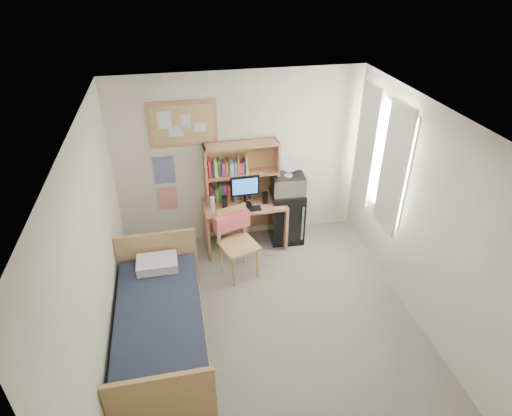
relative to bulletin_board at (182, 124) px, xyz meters
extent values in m
cube|color=gray|center=(0.78, -2.08, -1.93)|extent=(3.60, 4.20, 0.02)
cube|color=white|center=(0.78, -2.08, 0.68)|extent=(3.60, 4.20, 0.02)
cube|color=white|center=(0.78, 0.02, -0.62)|extent=(3.60, 0.04, 2.60)
cube|color=white|center=(-1.02, -2.08, -0.62)|extent=(0.04, 4.20, 2.60)
cube|color=white|center=(2.58, -2.08, -0.62)|extent=(0.04, 4.20, 2.60)
cube|color=white|center=(2.53, -0.88, -0.32)|extent=(0.10, 1.40, 1.70)
cube|color=white|center=(2.50, -1.28, -0.32)|extent=(0.04, 0.55, 1.70)
cube|color=white|center=(2.50, -0.48, -0.32)|extent=(0.04, 0.55, 1.70)
cube|color=tan|center=(0.00, 0.00, 0.00)|extent=(0.94, 0.03, 0.64)
cube|color=navy|center=(-0.32, 0.01, -0.67)|extent=(0.30, 0.01, 0.42)
cube|color=red|center=(-0.32, 0.01, -1.14)|extent=(0.28, 0.01, 0.36)
cube|color=tan|center=(0.78, -0.30, -1.54)|extent=(1.22, 0.63, 0.75)
cube|color=tan|center=(0.58, -0.98, -1.41)|extent=(0.64, 0.64, 1.01)
cube|color=black|center=(1.45, -0.25, -1.50)|extent=(0.53, 0.53, 0.84)
cube|color=#1B2031|center=(-0.50, -2.04, -1.65)|extent=(0.98, 1.96, 0.54)
cube|color=tan|center=(0.78, -0.15, -0.73)|extent=(1.08, 0.30, 0.88)
cube|color=black|center=(0.78, -0.36, -0.95)|extent=(0.42, 0.04, 0.44)
cube|color=black|center=(0.79, -0.50, -1.16)|extent=(0.40, 0.14, 0.02)
cube|color=black|center=(0.48, -0.37, -1.08)|extent=(0.08, 0.08, 0.18)
cube|color=black|center=(1.08, -0.36, -1.08)|extent=(0.07, 0.07, 0.17)
cylinder|color=white|center=(0.31, -0.42, -1.06)|extent=(0.07, 0.07, 0.22)
cube|color=#DF5555|center=(0.52, -0.79, -1.13)|extent=(0.52, 0.30, 0.24)
cube|color=#BABABF|center=(1.45, -0.27, -0.94)|extent=(0.50, 0.39, 0.27)
cylinder|color=white|center=(1.45, -0.27, -0.66)|extent=(0.26, 0.26, 0.30)
cube|color=white|center=(-0.50, -1.29, -1.32)|extent=(0.50, 0.35, 0.12)
camera|label=1|loc=(-0.13, -5.63, 2.04)|focal=30.00mm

